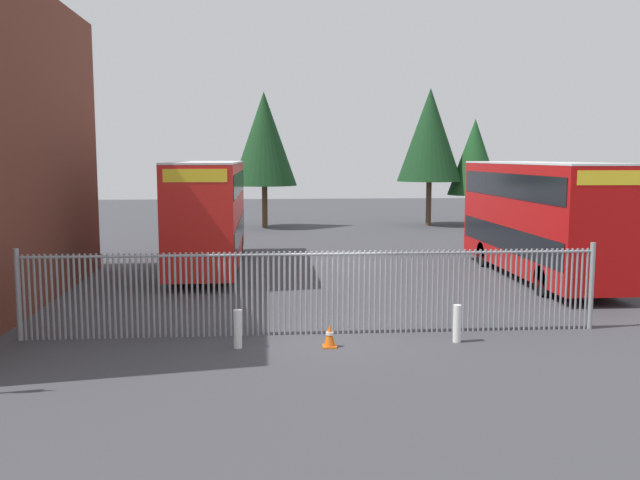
# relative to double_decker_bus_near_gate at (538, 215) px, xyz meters

# --- Properties ---
(ground_plane) EXTENTS (100.00, 100.00, 0.00)m
(ground_plane) POSITION_rel_double_decker_bus_near_gate_xyz_m (-8.59, 0.34, -2.42)
(ground_plane) COLOR #3D3D42
(palisade_fence) EXTENTS (15.08, 0.14, 2.35)m
(palisade_fence) POSITION_rel_double_decker_bus_near_gate_xyz_m (-9.06, -7.66, -1.24)
(palisade_fence) COLOR gray
(palisade_fence) RESTS_ON ground
(double_decker_bus_near_gate) EXTENTS (2.54, 10.81, 4.42)m
(double_decker_bus_near_gate) POSITION_rel_double_decker_bus_near_gate_xyz_m (0.00, 0.00, 0.00)
(double_decker_bus_near_gate) COLOR #B70C0C
(double_decker_bus_near_gate) RESTS_ON ground
(double_decker_bus_behind_fence_left) EXTENTS (2.54, 10.81, 4.42)m
(double_decker_bus_behind_fence_left) POSITION_rel_double_decker_bus_near_gate_xyz_m (-12.63, 3.34, 0.00)
(double_decker_bus_behind_fence_left) COLOR red
(double_decker_bus_behind_fence_left) RESTS_ON ground
(bollard_near_left) EXTENTS (0.20, 0.20, 0.95)m
(bollard_near_left) POSITION_rel_double_decker_bus_near_gate_xyz_m (-11.00, -8.81, -1.95)
(bollard_near_left) COLOR silver
(bollard_near_left) RESTS_ON ground
(bollard_center_front) EXTENTS (0.20, 0.20, 0.95)m
(bollard_center_front) POSITION_rel_double_decker_bus_near_gate_xyz_m (-5.54, -8.70, -1.95)
(bollard_center_front) COLOR silver
(bollard_center_front) RESTS_ON ground
(traffic_cone_by_gate) EXTENTS (0.34, 0.34, 0.59)m
(traffic_cone_by_gate) POSITION_rel_double_decker_bus_near_gate_xyz_m (-8.77, -8.91, -2.13)
(traffic_cone_by_gate) COLOR orange
(traffic_cone_by_gate) RESTS_ON ground
(tree_tall_back) EXTENTS (3.54, 3.54, 7.12)m
(tree_tall_back) POSITION_rel_double_decker_bus_near_gate_xyz_m (3.69, 20.12, 2.16)
(tree_tall_back) COLOR #4C3823
(tree_tall_back) RESTS_ON ground
(tree_short_side) EXTENTS (4.20, 4.20, 8.77)m
(tree_short_side) POSITION_rel_double_decker_bus_near_gate_xyz_m (-10.36, 19.62, 3.33)
(tree_short_side) COLOR #4C3823
(tree_short_side) RESTS_ON ground
(tree_mid_row) EXTENTS (4.30, 4.30, 9.13)m
(tree_mid_row) POSITION_rel_double_decker_bus_near_gate_xyz_m (0.65, 20.24, 3.62)
(tree_mid_row) COLOR #4C3823
(tree_mid_row) RESTS_ON ground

